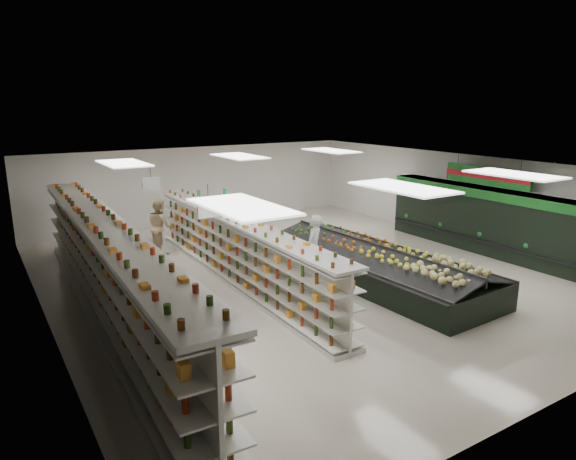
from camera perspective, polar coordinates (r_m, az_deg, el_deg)
floor at (r=15.48m, az=1.56°, el=-4.83°), size 16.00×16.00×0.00m
ceiling at (r=14.76m, az=1.65°, el=7.01°), size 14.00×16.00×0.02m
wall_back at (r=22.02m, az=-10.06°, el=4.93°), size 14.00×0.02×3.20m
wall_front at (r=9.77m, az=28.93°, el=-8.20°), size 14.00×0.02×3.20m
wall_left at (r=12.70m, az=-25.74°, el=-2.95°), size 0.02×16.00×3.20m
wall_right at (r=19.73m, az=18.80°, el=3.35°), size 0.02×16.00×3.20m
produce_wall_case at (r=18.54m, az=21.36°, el=1.35°), size 0.93×8.00×2.20m
aisle_sign_near at (r=11.29m, az=-8.83°, el=2.36°), size 0.52×0.06×0.75m
aisle_sign_far at (r=15.00m, az=-14.97°, el=4.92°), size 0.52×0.06×0.75m
hortifruti_banner at (r=18.07m, az=21.21°, el=5.61°), size 0.12×3.20×0.95m
gondola_left at (r=12.67m, az=-19.42°, el=-4.87°), size 1.47×13.51×2.34m
gondola_center at (r=14.64m, az=-5.78°, el=-2.54°), size 1.03×10.66×1.84m
produce_island at (r=14.97m, az=9.64°, el=-3.68°), size 2.98×7.45×1.10m
soda_endcap at (r=19.59m, az=-8.54°, el=1.59°), size 1.53×1.22×1.72m
shopper_main at (r=14.52m, az=2.86°, el=-2.09°), size 0.85×0.80×1.95m
shopper_background at (r=17.82m, az=-14.03°, el=0.43°), size 0.63×0.96×1.88m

